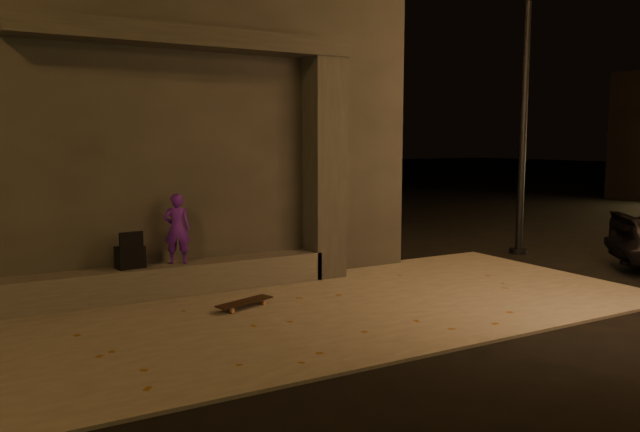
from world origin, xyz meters
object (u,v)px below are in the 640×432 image
column (324,169)px  backpack (130,255)px  skateboarder (177,229)px  skateboard (245,302)px

column → backpack: bearing=180.0°
skateboarder → column: bearing=-163.2°
skateboard → backpack: bearing=115.1°
skateboarder → backpack: 0.77m
skateboarder → skateboard: 1.64m
column → skateboard: bearing=-147.4°
column → skateboarder: size_ratio=3.45×
backpack → skateboard: bearing=-53.8°
column → skateboarder: column is taller
column → skateboarder: bearing=180.0°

